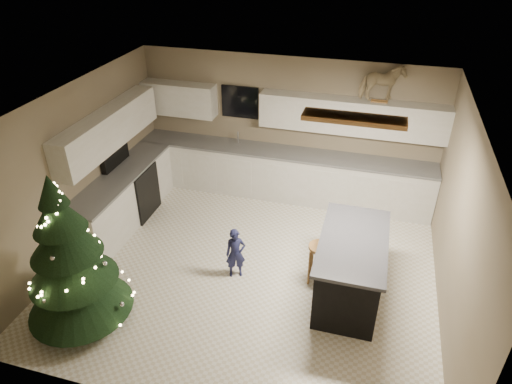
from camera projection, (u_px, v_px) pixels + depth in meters
ground_plane at (250, 267)px, 7.04m from camera, size 5.50×5.50×0.00m
room_shell at (251, 167)px, 6.13m from camera, size 5.52×5.02×2.61m
cabinetry at (227, 167)px, 8.21m from camera, size 5.50×3.20×2.00m
island at (350, 268)px, 6.30m from camera, size 0.90×1.70×0.95m
bar_stool at (320, 255)px, 6.54m from camera, size 0.33×0.33×0.64m
christmas_tree at (71, 266)px, 5.68m from camera, size 1.38×1.34×2.21m
toddler at (236, 253)px, 6.69m from camera, size 0.35×0.30×0.81m
rocking_horse at (382, 83)px, 7.39m from camera, size 0.77×0.55×0.61m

